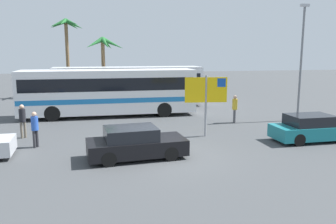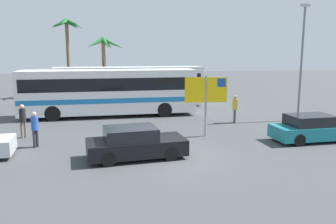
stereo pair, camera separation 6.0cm
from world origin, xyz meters
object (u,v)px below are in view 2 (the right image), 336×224
bus_rear_coach (129,84)px  pedestrian_crossing_lot (235,107)px  car_teal (313,128)px  pedestrian_near_sign (35,126)px  pedestrian_by_bus (23,118)px  car_black (135,143)px  ferry_sign (207,92)px  bus_front_coach (109,90)px

bus_rear_coach → pedestrian_crossing_lot: bus_rear_coach is taller
bus_rear_coach → car_teal: (7.98, -12.75, -1.15)m
pedestrian_near_sign → pedestrian_by_bus: pedestrian_by_bus is taller
car_black → pedestrian_by_bus: (-5.28, 4.52, 0.40)m
bus_rear_coach → pedestrian_near_sign: bearing=-115.4°
bus_rear_coach → pedestrian_crossing_lot: (5.90, -7.82, -0.77)m
ferry_sign → pedestrian_by_bus: size_ratio=1.83×
ferry_sign → car_black: bearing=-137.2°
bus_front_coach → pedestrian_by_bus: size_ratio=6.71×
car_teal → pedestrian_near_sign: size_ratio=2.46×
pedestrian_crossing_lot → car_black: bearing=-106.1°
bus_front_coach → bus_rear_coach: 4.24m
bus_rear_coach → bus_front_coach: bearing=-113.4°
bus_rear_coach → car_black: (-0.97, -13.77, -1.15)m
bus_rear_coach → car_teal: 15.08m
ferry_sign → pedestrian_crossing_lot: size_ratio=1.86×
bus_front_coach → car_black: (0.72, -9.88, -1.15)m
pedestrian_crossing_lot → pedestrian_by_bus: pedestrian_by_bus is taller
car_teal → car_black: size_ratio=0.98×
bus_rear_coach → pedestrian_crossing_lot: bearing=-53.0°
pedestrian_by_bus → bus_front_coach: bearing=-73.3°
pedestrian_near_sign → ferry_sign: bearing=37.5°
car_teal → pedestrian_near_sign: pedestrian_near_sign is taller
pedestrian_near_sign → bus_front_coach: bearing=98.0°
car_teal → pedestrian_by_bus: size_ratio=2.37×
ferry_sign → car_teal: ferry_sign is taller
pedestrian_crossing_lot → pedestrian_near_sign: size_ratio=1.02×
pedestrian_crossing_lot → pedestrian_by_bus: bearing=-140.3°
car_teal → bus_rear_coach: bearing=121.3°
bus_rear_coach → car_teal: size_ratio=2.83×
bus_front_coach → ferry_sign: bearing=-55.2°
car_teal → car_black: (-8.94, -1.02, 0.00)m
pedestrian_by_bus → ferry_sign: bearing=-132.2°
pedestrian_crossing_lot → pedestrian_near_sign: pedestrian_crossing_lot is taller
pedestrian_near_sign → pedestrian_by_bus: (-0.93, 1.98, 0.04)m
bus_front_coach → pedestrian_near_sign: bearing=-116.4°
car_black → pedestrian_crossing_lot: 9.09m
ferry_sign → car_teal: bearing=-15.7°
bus_front_coach → car_black: bearing=-85.8°
car_teal → pedestrian_by_bus: (-14.22, 3.50, 0.40)m
bus_front_coach → car_teal: bearing=-42.5°
car_black → pedestrian_near_sign: (-4.35, 2.54, 0.35)m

